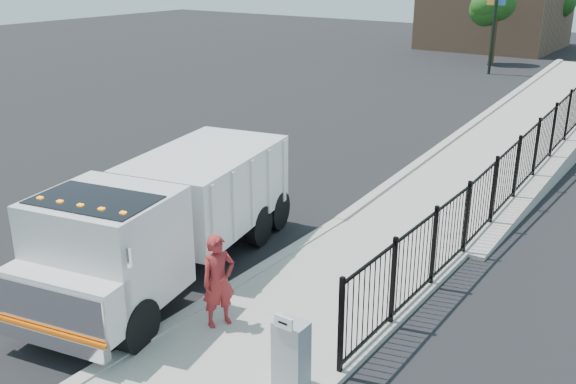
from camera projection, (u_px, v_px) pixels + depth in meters
The scene contains 12 objects.
ground at pixel (251, 279), 14.80m from camera, with size 120.00×120.00×0.00m, color black.
sidewalk at pixel (266, 344), 12.21m from camera, with size 3.55×12.00×0.12m, color #9E998E.
curb at pixel (191, 313), 13.24m from camera, with size 0.30×12.00×0.16m, color #ADAAA3.
ramp at pixel (536, 141), 25.96m from camera, with size 3.95×24.00×1.70m, color #9E998E.
iron_fence at pixel (551, 148), 21.81m from camera, with size 0.10×28.00×1.80m, color black.
truck at pixel (166, 215), 14.40m from camera, with size 4.12×8.37×2.75m.
worker at pixel (219, 281), 12.46m from camera, with size 0.69×0.45×1.90m, color maroon.
utility_cabinet at pixel (291, 355), 10.68m from camera, with size 0.55×0.40×1.25m, color gray.
arrow_sign at pixel (283, 323), 10.26m from camera, with size 0.35×0.04×0.22m, color white.
debris at pixel (282, 317), 12.92m from camera, with size 0.38×0.38×0.10m, color silver.
light_pole_0 at pixel (501, 3), 39.36m from camera, with size 3.77×0.22×8.00m.
tree_0 at pixel (497, 6), 43.05m from camera, with size 2.47×2.47×5.24m.
Camera 1 is at (8.28, -10.33, 6.96)m, focal length 40.00 mm.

